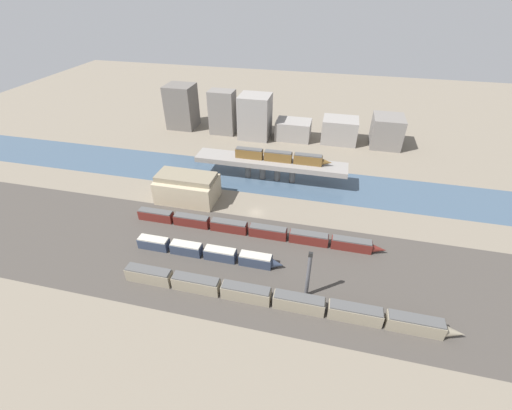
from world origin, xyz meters
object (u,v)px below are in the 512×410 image
(train_yard_mid, at_px, (207,252))
(warehouse_building, at_px, (187,188))
(train_yard_near, at_px, (278,299))
(train_yard_far, at_px, (253,230))
(signal_tower, at_px, (308,275))
(train_on_bridge, at_px, (281,157))

(train_yard_mid, bearing_deg, warehouse_building, 122.34)
(train_yard_near, xyz_separation_m, warehouse_building, (-39.81, 39.39, 2.68))
(train_yard_far, relative_size, warehouse_building, 3.76)
(train_yard_near, relative_size, train_yard_mid, 1.91)
(warehouse_building, distance_m, signal_tower, 57.95)
(train_yard_far, xyz_separation_m, warehouse_building, (-27.34, 14.24, 2.96))
(warehouse_building, bearing_deg, signal_tower, -36.88)
(train_yard_mid, bearing_deg, train_yard_near, -28.52)
(train_yard_far, relative_size, signal_tower, 5.44)
(train_yard_near, xyz_separation_m, train_yard_mid, (-22.68, 12.33, -0.33))
(train_yard_near, distance_m, train_yard_mid, 25.81)
(train_on_bridge, bearing_deg, train_yard_near, -80.55)
(train_on_bridge, xyz_separation_m, signal_tower, (16.49, -55.38, -3.20))
(train_yard_far, distance_m, warehouse_building, 30.96)
(train_yard_mid, bearing_deg, signal_tower, -14.76)
(train_yard_near, height_order, train_yard_far, train_yard_near)
(warehouse_building, bearing_deg, train_yard_near, -44.69)
(train_yard_far, bearing_deg, train_yard_near, -63.61)
(train_yard_near, relative_size, train_yard_far, 1.06)
(train_on_bridge, bearing_deg, warehouse_building, -145.32)
(train_yard_near, distance_m, train_yard_far, 28.08)
(train_on_bridge, relative_size, warehouse_building, 1.76)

